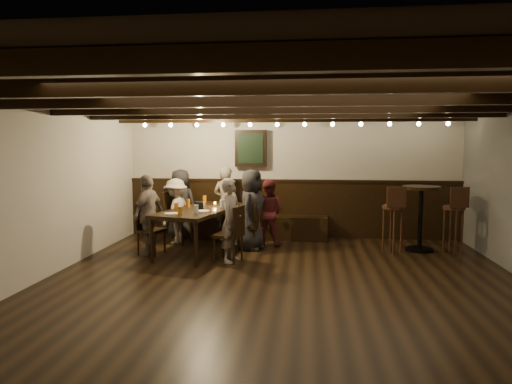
# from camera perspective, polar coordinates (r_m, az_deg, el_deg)

# --- Properties ---
(room) EXTENTS (7.00, 7.00, 7.00)m
(room) POSITION_cam_1_polar(r_m,az_deg,el_deg) (7.78, 2.02, 0.39)
(room) COLOR black
(room) RESTS_ON ground
(dining_table) EXTENTS (1.33, 2.13, 0.74)m
(dining_table) POSITION_cam_1_polar(r_m,az_deg,el_deg) (7.82, -6.89, -2.51)
(dining_table) COLOR black
(dining_table) RESTS_ON floor
(chair_left_near) EXTENTS (0.53, 0.53, 0.96)m
(chair_left_near) POSITION_cam_1_polar(r_m,az_deg,el_deg) (8.61, -9.78, -4.38)
(chair_left_near) COLOR black
(chair_left_near) RESTS_ON floor
(chair_left_far) EXTENTS (0.47, 0.47, 0.85)m
(chair_left_far) POSITION_cam_1_polar(r_m,az_deg,el_deg) (7.86, -13.04, -5.70)
(chair_left_far) COLOR black
(chair_left_far) RESTS_ON floor
(chair_right_near) EXTENTS (0.47, 0.47, 0.86)m
(chair_right_near) POSITION_cam_1_polar(r_m,az_deg,el_deg) (8.01, -0.78, -5.32)
(chair_right_near) COLOR black
(chair_right_near) RESTS_ON floor
(chair_right_far) EXTENTS (0.49, 0.49, 0.88)m
(chair_right_far) POSITION_cam_1_polar(r_m,az_deg,el_deg) (7.19, -3.35, -6.57)
(chair_right_far) COLOR black
(chair_right_far) RESTS_ON floor
(person_bench_left) EXTENTS (0.74, 0.57, 1.35)m
(person_bench_left) POSITION_cam_1_polar(r_m,az_deg,el_deg) (9.03, -9.39, -1.45)
(person_bench_left) COLOR black
(person_bench_left) RESTS_ON floor
(person_bench_centre) EXTENTS (0.58, 0.45, 1.41)m
(person_bench_centre) POSITION_cam_1_polar(r_m,az_deg,el_deg) (8.75, -3.77, -1.42)
(person_bench_centre) COLOR gray
(person_bench_centre) RESTS_ON floor
(person_bench_right) EXTENTS (0.68, 0.58, 1.20)m
(person_bench_right) POSITION_cam_1_polar(r_m,az_deg,el_deg) (8.30, 1.50, -2.53)
(person_bench_right) COLOR maroon
(person_bench_right) RESTS_ON floor
(person_left_near) EXTENTS (0.62, 0.86, 1.20)m
(person_left_near) POSITION_cam_1_polar(r_m,az_deg,el_deg) (8.58, -9.99, -2.35)
(person_left_near) COLOR #B7AB9B
(person_left_near) RESTS_ON floor
(person_left_far) EXTENTS (0.50, 0.84, 1.34)m
(person_left_far) POSITION_cam_1_polar(r_m,az_deg,el_deg) (7.81, -13.31, -2.74)
(person_left_far) COLOR gray
(person_left_far) RESTS_ON floor
(person_right_near) EXTENTS (0.59, 0.77, 1.40)m
(person_right_near) POSITION_cam_1_polar(r_m,az_deg,el_deg) (7.92, -0.57, -2.23)
(person_right_near) COLOR black
(person_right_near) RESTS_ON floor
(person_right_far) EXTENTS (0.42, 0.54, 1.31)m
(person_right_far) POSITION_cam_1_polar(r_m,az_deg,el_deg) (7.10, -3.14, -3.56)
(person_right_far) COLOR gray
(person_right_far) RESTS_ON floor
(pint_a) EXTENTS (0.07, 0.07, 0.14)m
(pint_a) POSITION_cam_1_polar(r_m,az_deg,el_deg) (8.54, -6.45, -0.90)
(pint_a) COLOR #BF7219
(pint_a) RESTS_ON dining_table
(pint_b) EXTENTS (0.07, 0.07, 0.14)m
(pint_b) POSITION_cam_1_polar(r_m,az_deg,el_deg) (8.28, -3.32, -1.09)
(pint_b) COLOR #BF7219
(pint_b) RESTS_ON dining_table
(pint_c) EXTENTS (0.07, 0.07, 0.14)m
(pint_c) POSITION_cam_1_polar(r_m,az_deg,el_deg) (8.03, -8.49, -1.37)
(pint_c) COLOR #BF7219
(pint_c) RESTS_ON dining_table
(pint_d) EXTENTS (0.07, 0.07, 0.14)m
(pint_d) POSITION_cam_1_polar(r_m,az_deg,el_deg) (7.85, -4.29, -1.49)
(pint_d) COLOR silver
(pint_d) RESTS_ON dining_table
(pint_e) EXTENTS (0.07, 0.07, 0.14)m
(pint_e) POSITION_cam_1_polar(r_m,az_deg,el_deg) (7.51, -9.96, -1.90)
(pint_e) COLOR #BF7219
(pint_e) RESTS_ON dining_table
(pint_f) EXTENTS (0.07, 0.07, 0.14)m
(pint_f) POSITION_cam_1_polar(r_m,az_deg,el_deg) (7.22, -7.48, -2.17)
(pint_f) COLOR silver
(pint_f) RESTS_ON dining_table
(pint_g) EXTENTS (0.07, 0.07, 0.14)m
(pint_g) POSITION_cam_1_polar(r_m,az_deg,el_deg) (7.08, -9.49, -2.37)
(pint_g) COLOR #BF7219
(pint_g) RESTS_ON dining_table
(plate_near) EXTENTS (0.24, 0.24, 0.01)m
(plate_near) POSITION_cam_1_polar(r_m,az_deg,el_deg) (7.27, -10.46, -2.66)
(plate_near) COLOR white
(plate_near) RESTS_ON dining_table
(plate_far) EXTENTS (0.24, 0.24, 0.01)m
(plate_far) POSITION_cam_1_polar(r_m,az_deg,el_deg) (7.46, -6.72, -2.39)
(plate_far) COLOR white
(plate_far) RESTS_ON dining_table
(condiment_caddy) EXTENTS (0.15, 0.10, 0.12)m
(condiment_caddy) POSITION_cam_1_polar(r_m,az_deg,el_deg) (7.76, -7.07, -1.68)
(condiment_caddy) COLOR black
(condiment_caddy) RESTS_ON dining_table
(candle) EXTENTS (0.05, 0.05, 0.05)m
(candle) POSITION_cam_1_polar(r_m,az_deg,el_deg) (8.02, -5.16, -1.66)
(candle) COLOR beige
(candle) RESTS_ON dining_table
(high_top_table) EXTENTS (0.63, 0.63, 1.12)m
(high_top_table) POSITION_cam_1_polar(r_m,az_deg,el_deg) (8.31, 19.90, -1.95)
(high_top_table) COLOR black
(high_top_table) RESTS_ON floor
(bar_stool_left) EXTENTS (0.36, 0.38, 1.14)m
(bar_stool_left) POSITION_cam_1_polar(r_m,az_deg,el_deg) (8.05, 16.69, -4.34)
(bar_stool_left) COLOR #321C0F
(bar_stool_left) RESTS_ON floor
(bar_stool_right) EXTENTS (0.37, 0.39, 1.14)m
(bar_stool_right) POSITION_cam_1_polar(r_m,az_deg,el_deg) (8.34, 23.43, -4.24)
(bar_stool_right) COLOR #321C0F
(bar_stool_right) RESTS_ON floor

